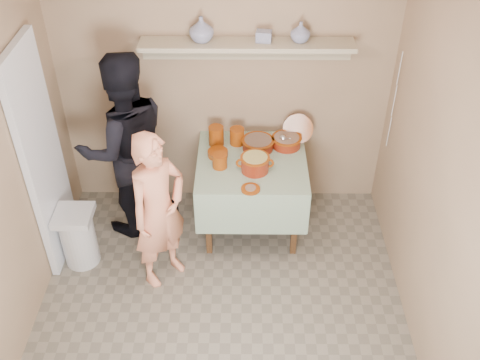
{
  "coord_description": "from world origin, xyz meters",
  "views": [
    {
      "loc": [
        0.18,
        -2.75,
        3.68
      ],
      "look_at": [
        0.15,
        0.75,
        0.95
      ],
      "focal_mm": 42.0,
      "sensor_mm": 36.0,
      "label": 1
    }
  ],
  "objects_px": {
    "trash_bin": "(78,237)",
    "serving_table": "(252,171)",
    "person_helper": "(126,147)",
    "cazuela_rice": "(255,162)",
    "person_cook": "(159,211)"
  },
  "relations": [
    {
      "from": "serving_table",
      "to": "trash_bin",
      "type": "relative_size",
      "value": 1.74
    },
    {
      "from": "person_cook",
      "to": "person_helper",
      "type": "bearing_deg",
      "value": 71.07
    },
    {
      "from": "person_helper",
      "to": "serving_table",
      "type": "height_order",
      "value": "person_helper"
    },
    {
      "from": "person_cook",
      "to": "trash_bin",
      "type": "height_order",
      "value": "person_cook"
    },
    {
      "from": "person_helper",
      "to": "serving_table",
      "type": "distance_m",
      "value": 1.13
    },
    {
      "from": "person_cook",
      "to": "trash_bin",
      "type": "distance_m",
      "value": 0.89
    },
    {
      "from": "cazuela_rice",
      "to": "person_helper",
      "type": "bearing_deg",
      "value": 171.95
    },
    {
      "from": "serving_table",
      "to": "trash_bin",
      "type": "distance_m",
      "value": 1.63
    },
    {
      "from": "trash_bin",
      "to": "person_helper",
      "type": "bearing_deg",
      "value": 51.01
    },
    {
      "from": "person_helper",
      "to": "cazuela_rice",
      "type": "xyz_separation_m",
      "value": [
        1.13,
        -0.16,
        -0.04
      ]
    },
    {
      "from": "person_helper",
      "to": "trash_bin",
      "type": "bearing_deg",
      "value": 25.39
    },
    {
      "from": "person_helper",
      "to": "trash_bin",
      "type": "xyz_separation_m",
      "value": [
        -0.41,
        -0.5,
        -0.6
      ]
    },
    {
      "from": "trash_bin",
      "to": "serving_table",
      "type": "bearing_deg",
      "value": 18.1
    },
    {
      "from": "person_helper",
      "to": "serving_table",
      "type": "xyz_separation_m",
      "value": [
        1.1,
        -0.01,
        -0.25
      ]
    },
    {
      "from": "cazuela_rice",
      "to": "trash_bin",
      "type": "height_order",
      "value": "cazuela_rice"
    }
  ]
}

